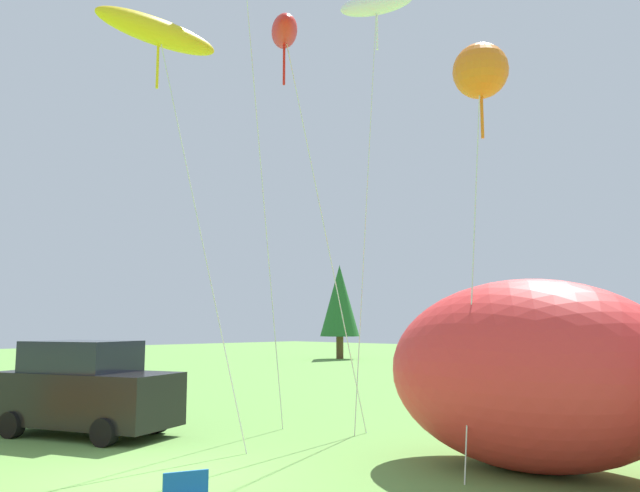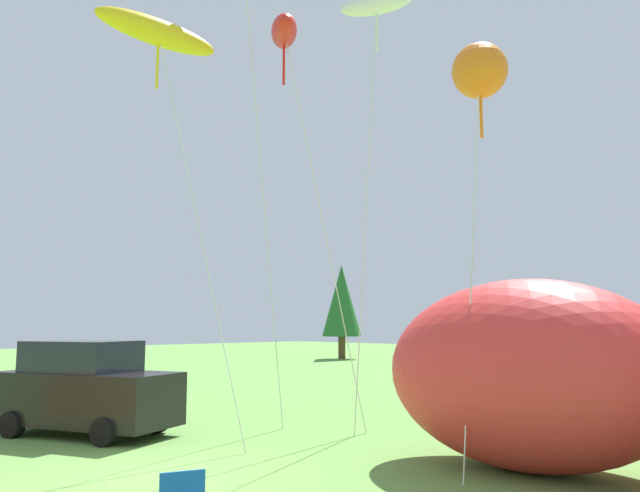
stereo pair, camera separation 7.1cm
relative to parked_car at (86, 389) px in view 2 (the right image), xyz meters
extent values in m
plane|color=#609342|center=(4.61, -1.07, -1.03)|extent=(120.00, 120.00, 0.00)
cube|color=black|center=(0.04, 0.02, -0.20)|extent=(4.57, 3.22, 1.18)
cube|color=#1E232D|center=(-0.15, -0.06, 0.74)|extent=(2.76, 2.38, 0.71)
cylinder|color=black|center=(0.93, 1.31, -0.74)|extent=(0.63, 0.45, 0.58)
cylinder|color=black|center=(1.58, -0.31, -0.74)|extent=(0.63, 0.45, 0.58)
cylinder|color=black|center=(-1.49, 0.34, -0.74)|extent=(0.63, 0.45, 0.58)
cylinder|color=black|center=(-0.84, -1.28, -0.74)|extent=(0.63, 0.45, 0.58)
ellipsoid|color=red|center=(8.91, 3.83, 0.63)|extent=(5.48, 3.74, 3.32)
ellipsoid|color=yellow|center=(8.91, 3.83, -0.12)|extent=(3.54, 2.76, 1.49)
cylinder|color=silver|center=(4.32, 4.94, 4.48)|extent=(0.29, 1.34, 11.04)
ellipsoid|color=white|center=(4.19, 5.60, 10.00)|extent=(1.91, 1.82, 0.99)
cylinder|color=white|center=(4.19, 5.60, 9.30)|extent=(0.06, 0.06, 1.20)
cylinder|color=silver|center=(8.48, 2.82, 2.58)|extent=(0.18, 1.23, 7.24)
sphere|color=orange|center=(8.41, 3.42, 6.20)|extent=(1.04, 1.04, 1.04)
cylinder|color=orange|center=(8.41, 3.42, 5.50)|extent=(0.06, 0.06, 1.20)
cylinder|color=silver|center=(3.26, 0.77, 3.46)|extent=(2.00, 1.12, 8.99)
ellipsoid|color=yellow|center=(2.28, 0.23, 7.95)|extent=(0.75, 2.99, 0.74)
cylinder|color=yellow|center=(2.28, 0.23, 7.25)|extent=(0.06, 0.06, 1.20)
cylinder|color=silver|center=(2.51, 3.10, 4.93)|extent=(0.21, 1.35, 11.93)
cylinder|color=silver|center=(4.06, 3.72, 3.65)|extent=(0.71, 2.08, 9.37)
ellipsoid|color=red|center=(3.72, 2.70, 8.33)|extent=(2.41, 2.09, 1.31)
cylinder|color=red|center=(3.72, 2.70, 7.63)|extent=(0.06, 0.06, 1.20)
cylinder|color=brown|center=(-17.34, 27.57, -0.21)|extent=(0.53, 0.53, 1.65)
cone|color=#236028|center=(-17.34, 27.57, 3.26)|extent=(2.91, 2.91, 5.28)
camera|label=1|loc=(14.07, -6.69, 1.48)|focal=35.00mm
camera|label=2|loc=(14.12, -6.64, 1.48)|focal=35.00mm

